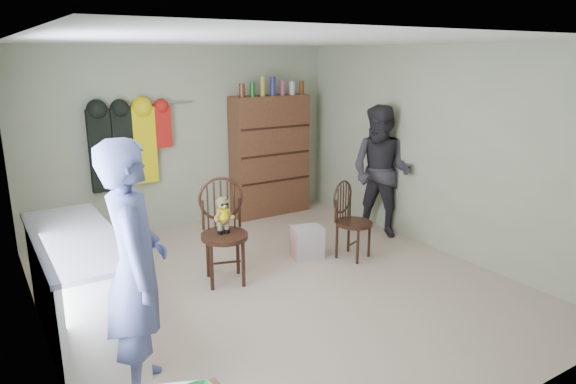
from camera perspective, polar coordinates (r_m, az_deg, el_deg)
ground_plane at (r=5.55m, az=-1.10°, el=-10.34°), size 5.00×5.00×0.00m
room_walls at (r=5.54m, az=-4.05°, el=6.69°), size 5.00×5.00×5.00m
counter at (r=4.74m, az=-22.04°, el=-9.82°), size 0.64×1.86×0.94m
chair_front at (r=5.50m, az=-7.21°, el=-3.63°), size 0.62×0.62×1.12m
chair_far at (r=6.17m, az=6.90°, el=-2.78°), size 0.54×0.54×0.94m
striped_bag at (r=6.23m, az=2.14°, el=-5.57°), size 0.42×0.36×0.38m
person_left at (r=3.76m, az=-16.57°, el=-8.26°), size 0.60×0.77×1.86m
person_right at (r=6.92m, az=10.30°, el=2.24°), size 0.95×1.04×1.75m
dresser at (r=7.77m, az=-2.02°, el=4.14°), size 1.20×0.39×2.08m
coat_rack at (r=7.00m, az=-17.31°, el=5.07°), size 1.42×0.12×1.09m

